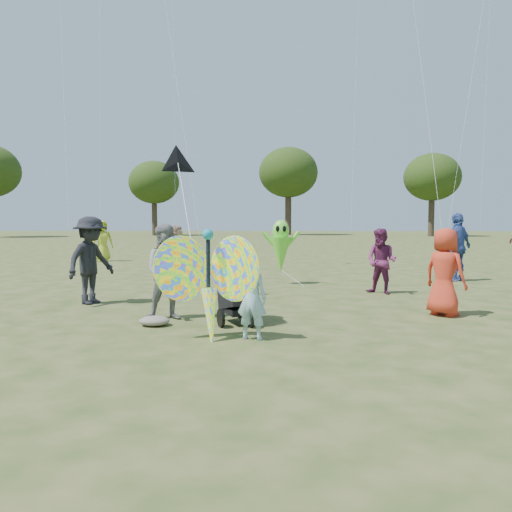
{
  "coord_description": "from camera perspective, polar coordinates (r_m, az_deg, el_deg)",
  "views": [
    {
      "loc": [
        0.09,
        -7.09,
        1.7
      ],
      "look_at": [
        -0.2,
        1.5,
        1.1
      ],
      "focal_mm": 35.0,
      "sensor_mm": 36.0,
      "label": 1
    }
  ],
  "objects": [
    {
      "name": "ground",
      "position": [
        7.29,
        1.19,
        -9.49
      ],
      "size": [
        160.0,
        160.0,
        0.0
      ],
      "primitive_type": "plane",
      "color": "#51592B",
      "rests_on": "ground"
    },
    {
      "name": "child_girl",
      "position": [
        7.16,
        -0.5,
        -4.85
      ],
      "size": [
        0.49,
        0.38,
        1.2
      ],
      "primitive_type": "imported",
      "rotation": [
        0.0,
        0.0,
        2.9
      ],
      "color": "#98C7D7",
      "rests_on": "ground"
    },
    {
      "name": "crowd_c",
      "position": [
        15.29,
        22.05,
        0.96
      ],
      "size": [
        1.19,
        1.07,
        1.94
      ],
      "primitive_type": "imported",
      "rotation": [
        0.0,
        0.0,
        3.8
      ],
      "color": "#38529C",
      "rests_on": "ground"
    },
    {
      "name": "crowd_e",
      "position": [
        12.0,
        14.15,
        -0.59
      ],
      "size": [
        0.94,
        0.91,
        1.53
      ],
      "primitive_type": "imported",
      "rotation": [
        0.0,
        0.0,
        5.65
      ],
      "color": "#68224E",
      "rests_on": "ground"
    },
    {
      "name": "butterfly_kite",
      "position": [
        7.19,
        -5.42,
        -3.12
      ],
      "size": [
        1.74,
        0.75,
        1.8
      ],
      "color": "#FF2851",
      "rests_on": "ground"
    },
    {
      "name": "crowd_d",
      "position": [
        15.79,
        -9.1,
        0.63
      ],
      "size": [
        0.61,
        1.5,
        1.57
      ],
      "primitive_type": "imported",
      "rotation": [
        0.0,
        0.0,
        1.47
      ],
      "color": "#9E7B61",
      "rests_on": "ground"
    },
    {
      "name": "delta_kite_rig",
      "position": [
        10.93,
        -8.91,
        10.47
      ],
      "size": [
        1.07,
        2.42,
        2.04
      ],
      "color": "black",
      "rests_on": "ground"
    },
    {
      "name": "crowd_g",
      "position": [
        22.16,
        -17.13,
        1.67
      ],
      "size": [
        1.0,
        0.86,
        1.74
      ],
      "primitive_type": "imported",
      "rotation": [
        0.0,
        0.0,
        0.45
      ],
      "color": "#B1C22D",
      "rests_on": "ground"
    },
    {
      "name": "tree_line",
      "position": [
        52.46,
        5.91,
        9.62
      ],
      "size": [
        91.78,
        33.6,
        10.79
      ],
      "color": "#3A2D21",
      "rests_on": "ground"
    },
    {
      "name": "jogging_stroller",
      "position": [
        8.36,
        -2.14,
        -3.47
      ],
      "size": [
        0.77,
        1.14,
        1.09
      ],
      "rotation": [
        0.0,
        0.0,
        0.42
      ],
      "color": "black",
      "rests_on": "ground"
    },
    {
      "name": "adult_man",
      "position": [
        8.72,
        -10.09,
        -1.82
      ],
      "size": [
        0.88,
        0.73,
        1.65
      ],
      "primitive_type": "imported",
      "rotation": [
        0.0,
        0.0,
        0.14
      ],
      "color": "gray",
      "rests_on": "ground"
    },
    {
      "name": "alien_kite",
      "position": [
        13.43,
        2.85,
        0.87
      ],
      "size": [
        1.12,
        0.69,
        1.74
      ],
      "color": "#69EA37",
      "rests_on": "ground"
    },
    {
      "name": "grey_bag",
      "position": [
        8.35,
        -11.53,
        -7.28
      ],
      "size": [
        0.5,
        0.41,
        0.16
      ],
      "primitive_type": "ellipsoid",
      "color": "slate",
      "rests_on": "ground"
    },
    {
      "name": "crowd_b",
      "position": [
        10.77,
        -18.36,
        -0.48
      ],
      "size": [
        1.1,
        1.33,
        1.8
      ],
      "primitive_type": "imported",
      "rotation": [
        0.0,
        0.0,
        1.12
      ],
      "color": "black",
      "rests_on": "ground"
    },
    {
      "name": "crowd_a",
      "position": [
        9.57,
        20.77,
        -1.71
      ],
      "size": [
        0.88,
        0.92,
        1.58
      ],
      "primitive_type": "imported",
      "rotation": [
        0.0,
        0.0,
        2.26
      ],
      "color": "red",
      "rests_on": "ground"
    }
  ]
}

